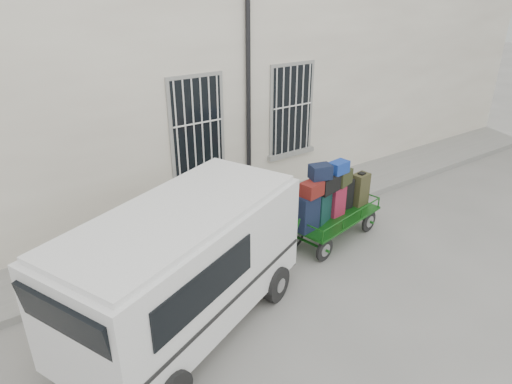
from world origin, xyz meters
name	(u,v)px	position (x,y,z in m)	size (l,w,h in m)	color
ground	(291,268)	(0.00, 0.00, 0.00)	(80.00, 80.00, 0.00)	slate
building	(164,74)	(0.00, 5.50, 3.00)	(24.00, 5.15, 6.00)	beige
sidewalk	(233,222)	(0.00, 2.20, 0.07)	(24.00, 1.70, 0.15)	gray
luggage_cart	(332,201)	(1.39, 0.39, 0.95)	(2.63, 1.40, 1.92)	black
van	(183,263)	(-2.47, -0.34, 1.25)	(4.66, 3.37, 2.18)	white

